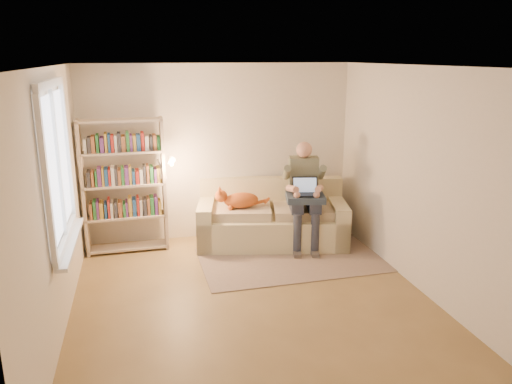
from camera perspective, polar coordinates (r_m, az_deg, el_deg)
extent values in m
plane|color=olive|center=(5.83, -0.37, -12.31)|extent=(4.50, 4.50, 0.00)
cube|color=white|center=(5.16, -0.42, 14.19)|extent=(4.00, 4.50, 0.02)
cube|color=silver|center=(5.29, -22.02, -1.20)|extent=(0.02, 4.50, 2.60)
cube|color=silver|center=(6.10, 18.26, 1.25)|extent=(0.02, 4.50, 2.60)
cube|color=silver|center=(7.50, -4.24, 4.53)|extent=(4.00, 0.02, 2.60)
cube|color=silver|center=(3.32, 8.44, -9.89)|extent=(4.00, 0.02, 2.60)
plane|color=white|center=(5.40, -21.78, 2.98)|extent=(0.00, 1.50, 1.50)
cube|color=white|center=(5.30, -22.53, 11.35)|extent=(0.05, 1.50, 0.08)
cube|color=white|center=(5.61, -20.88, -4.92)|extent=(0.05, 1.50, 0.08)
cube|color=white|center=(5.40, -21.67, 2.98)|extent=(0.04, 0.05, 1.50)
cube|color=white|center=(5.62, -20.42, -5.38)|extent=(0.12, 1.52, 0.04)
cube|color=beige|center=(7.40, 1.84, -4.21)|extent=(2.30, 1.39, 0.45)
cube|color=beige|center=(7.62, 1.72, -0.03)|extent=(2.14, 0.66, 0.46)
cube|color=beige|center=(7.38, -5.68, -3.54)|extent=(0.41, 0.99, 0.64)
cube|color=beige|center=(7.48, 9.26, -3.41)|extent=(0.41, 0.99, 0.64)
cube|color=#C9B692|center=(7.25, -1.94, -2.23)|extent=(1.03, 0.82, 0.13)
cube|color=#C9B692|center=(7.30, 5.67, -2.17)|extent=(1.03, 0.82, 0.13)
cube|color=slate|center=(7.25, 5.43, 1.80)|extent=(0.45, 0.31, 0.57)
sphere|color=tan|center=(7.14, 5.53, 4.83)|extent=(0.23, 0.23, 0.23)
cube|color=#2E3341|center=(7.06, 4.61, -1.41)|extent=(0.26, 0.49, 0.18)
cube|color=#2E3341|center=(7.09, 6.61, -1.39)|extent=(0.26, 0.49, 0.18)
cylinder|color=#2E3341|center=(6.97, 4.73, -4.88)|extent=(0.12, 0.12, 0.60)
cylinder|color=#2E3341|center=(7.00, 6.76, -4.85)|extent=(0.12, 0.12, 0.60)
ellipsoid|color=orange|center=(7.17, -1.95, -0.97)|extent=(0.55, 0.36, 0.23)
sphere|color=orange|center=(7.11, -4.27, -0.49)|extent=(0.18, 0.18, 0.18)
cylinder|color=orange|center=(7.23, 0.15, -1.17)|extent=(0.25, 0.10, 0.07)
cube|color=#293748|center=(7.03, 5.78, -0.64)|extent=(0.61, 0.53, 0.09)
cube|color=black|center=(6.97, 5.83, -0.29)|extent=(0.40, 0.31, 0.02)
cube|color=black|center=(7.06, 5.74, 0.82)|extent=(0.37, 0.18, 0.22)
plane|color=#8CA5CC|center=(7.06, 5.74, 0.82)|extent=(0.34, 0.19, 0.30)
cube|color=beige|center=(7.18, -19.13, 0.32)|extent=(0.05, 0.29, 1.89)
cube|color=beige|center=(7.17, -10.48, 0.91)|extent=(0.05, 0.29, 1.89)
cube|color=beige|center=(7.43, -14.33, -6.08)|extent=(1.13, 0.32, 0.03)
cube|color=beige|center=(7.27, -14.57, -2.70)|extent=(1.13, 0.32, 0.03)
cube|color=beige|center=(7.15, -14.82, 0.81)|extent=(1.13, 0.32, 0.03)
cube|color=beige|center=(7.05, -15.07, 4.44)|extent=(1.13, 0.32, 0.03)
cube|color=beige|center=(6.98, -15.32, 7.90)|extent=(1.13, 0.32, 0.03)
cube|color=#66337F|center=(7.24, -14.64, -1.74)|extent=(0.97, 0.25, 0.23)
cube|color=gold|center=(7.12, -14.89, 1.81)|extent=(0.97, 0.25, 0.23)
cube|color=#1E4C8C|center=(7.03, -15.15, 5.46)|extent=(0.97, 0.25, 0.23)
cylinder|color=silver|center=(7.15, -11.15, 1.34)|extent=(0.10, 0.10, 0.04)
cone|color=silver|center=(6.98, -9.86, 3.48)|extent=(0.13, 0.15, 0.16)
cube|color=gray|center=(6.89, 4.05, -7.72)|extent=(2.48, 1.50, 0.01)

